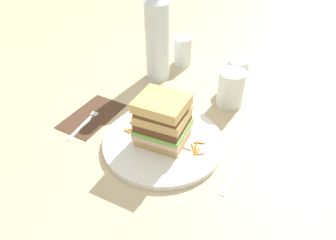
# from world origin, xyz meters

# --- Properties ---
(ground_plane) EXTENTS (3.00, 3.00, 0.00)m
(ground_plane) POSITION_xyz_m (0.00, 0.00, 0.00)
(ground_plane) COLOR #C6B289
(main_plate) EXTENTS (0.30, 0.30, 0.01)m
(main_plate) POSITION_xyz_m (-0.00, -0.02, 0.01)
(main_plate) COLOR white
(main_plate) RESTS_ON ground_plane
(sandwich) EXTENTS (0.13, 0.12, 0.13)m
(sandwich) POSITION_xyz_m (-0.00, -0.02, 0.08)
(sandwich) COLOR tan
(sandwich) RESTS_ON main_plate
(carrot_shred_0) EXTENTS (0.03, 0.01, 0.00)m
(carrot_shred_0) POSITION_xyz_m (-0.08, -0.03, 0.02)
(carrot_shred_0) COLOR orange
(carrot_shred_0) RESTS_ON main_plate
(carrot_shred_1) EXTENTS (0.02, 0.02, 0.00)m
(carrot_shred_1) POSITION_xyz_m (-0.10, -0.03, 0.02)
(carrot_shred_1) COLOR orange
(carrot_shred_1) RESTS_ON main_plate
(carrot_shred_2) EXTENTS (0.02, 0.01, 0.00)m
(carrot_shred_2) POSITION_xyz_m (-0.10, -0.04, 0.02)
(carrot_shred_2) COLOR orange
(carrot_shred_2) RESTS_ON main_plate
(carrot_shred_3) EXTENTS (0.03, 0.02, 0.00)m
(carrot_shred_3) POSITION_xyz_m (-0.10, -0.01, 0.02)
(carrot_shred_3) COLOR orange
(carrot_shred_3) RESTS_ON main_plate
(carrot_shred_4) EXTENTS (0.02, 0.02, 0.00)m
(carrot_shred_4) POSITION_xyz_m (-0.07, -0.04, 0.02)
(carrot_shred_4) COLOR orange
(carrot_shred_4) RESTS_ON main_plate
(carrot_shred_5) EXTENTS (0.02, 0.02, 0.00)m
(carrot_shred_5) POSITION_xyz_m (0.09, -0.02, 0.02)
(carrot_shred_5) COLOR orange
(carrot_shred_5) RESTS_ON main_plate
(carrot_shred_6) EXTENTS (0.01, 0.03, 0.00)m
(carrot_shred_6) POSITION_xyz_m (0.08, -0.00, 0.02)
(carrot_shred_6) COLOR orange
(carrot_shred_6) RESTS_ON main_plate
(carrot_shred_7) EXTENTS (0.01, 0.03, 0.00)m
(carrot_shred_7) POSITION_xyz_m (0.09, -0.02, 0.02)
(carrot_shred_7) COLOR orange
(carrot_shred_7) RESTS_ON main_plate
(carrot_shred_8) EXTENTS (0.02, 0.03, 0.00)m
(carrot_shred_8) POSITION_xyz_m (0.08, -0.01, 0.02)
(carrot_shred_8) COLOR orange
(carrot_shred_8) RESTS_ON main_plate
(carrot_shred_9) EXTENTS (0.02, 0.03, 0.00)m
(carrot_shred_9) POSITION_xyz_m (0.08, -0.02, 0.02)
(carrot_shred_9) COLOR orange
(carrot_shred_9) RESTS_ON main_plate
(carrot_shred_10) EXTENTS (0.03, 0.00, 0.00)m
(carrot_shred_10) POSITION_xyz_m (0.06, -0.02, 0.02)
(carrot_shred_10) COLOR orange
(carrot_shred_10) RESTS_ON main_plate
(carrot_shred_11) EXTENTS (0.02, 0.02, 0.00)m
(carrot_shred_11) POSITION_xyz_m (0.10, -0.03, 0.02)
(carrot_shred_11) COLOR orange
(carrot_shred_11) RESTS_ON main_plate
(carrot_shred_12) EXTENTS (0.03, 0.01, 0.00)m
(carrot_shred_12) POSITION_xyz_m (0.08, 0.01, 0.02)
(carrot_shred_12) COLOR orange
(carrot_shred_12) RESTS_ON main_plate
(napkin_dark) EXTENTS (0.12, 0.18, 0.00)m
(napkin_dark) POSITION_xyz_m (-0.23, -0.01, 0.00)
(napkin_dark) COLOR #4C3323
(napkin_dark) RESTS_ON ground_plane
(fork) EXTENTS (0.03, 0.17, 0.00)m
(fork) POSITION_xyz_m (-0.23, -0.03, 0.00)
(fork) COLOR silver
(fork) RESTS_ON napkin_dark
(knife) EXTENTS (0.02, 0.20, 0.00)m
(knife) POSITION_xyz_m (0.19, -0.01, 0.00)
(knife) COLOR silver
(knife) RESTS_ON ground_plane
(juice_glass) EXTENTS (0.08, 0.08, 0.10)m
(juice_glass) POSITION_xyz_m (0.09, 0.22, 0.05)
(juice_glass) COLOR white
(juice_glass) RESTS_ON ground_plane
(water_bottle) EXTENTS (0.08, 0.08, 0.31)m
(water_bottle) POSITION_xyz_m (-0.17, 0.27, 0.14)
(water_bottle) COLOR silver
(water_bottle) RESTS_ON ground_plane
(empty_tumbler_0) EXTENTS (0.06, 0.06, 0.09)m
(empty_tumbler_0) POSITION_xyz_m (0.07, 0.32, 0.05)
(empty_tumbler_0) COLOR silver
(empty_tumbler_0) RESTS_ON ground_plane
(empty_tumbler_1) EXTENTS (0.06, 0.06, 0.10)m
(empty_tumbler_1) POSITION_xyz_m (-0.14, 0.38, 0.05)
(empty_tumbler_1) COLOR silver
(empty_tumbler_1) RESTS_ON ground_plane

